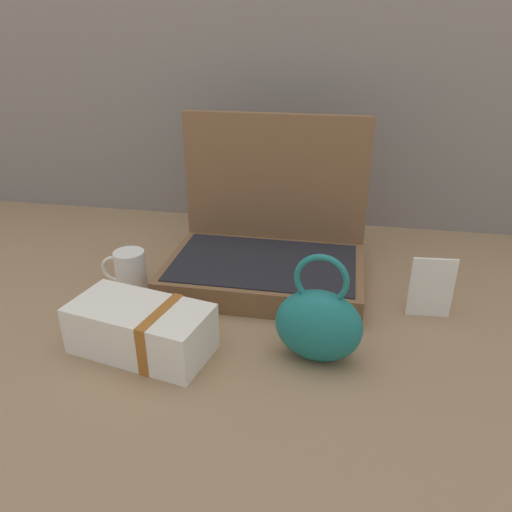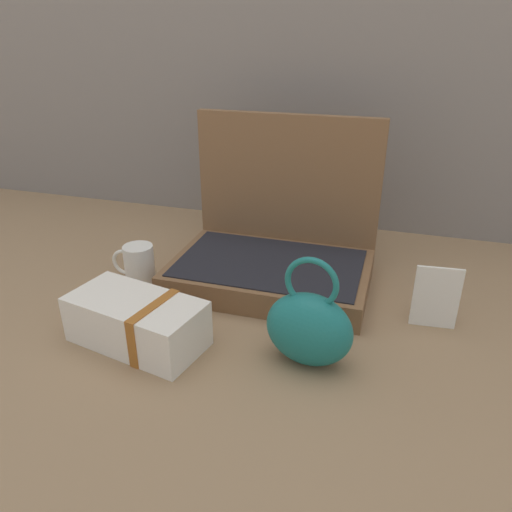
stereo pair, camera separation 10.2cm
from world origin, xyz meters
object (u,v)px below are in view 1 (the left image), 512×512
at_px(cream_toiletry_bag, 143,329).
at_px(info_card_left, 431,288).
at_px(teal_pouch_handbag, 319,324).
at_px(coffee_mug, 130,270).
at_px(open_suitcase, 268,245).

xyz_separation_m(cream_toiletry_bag, info_card_left, (0.56, 0.23, 0.02)).
bearing_deg(teal_pouch_handbag, info_card_left, 40.79).
bearing_deg(coffee_mug, cream_toiletry_bag, -60.85).
height_order(open_suitcase, info_card_left, open_suitcase).
bearing_deg(info_card_left, cream_toiletry_bag, -162.12).
xyz_separation_m(coffee_mug, info_card_left, (0.68, 0.00, 0.02)).
bearing_deg(cream_toiletry_bag, open_suitcase, 62.45).
height_order(open_suitcase, cream_toiletry_bag, open_suitcase).
xyz_separation_m(cream_toiletry_bag, coffee_mug, (-0.13, 0.23, -0.00)).
bearing_deg(coffee_mug, open_suitcase, 22.11).
xyz_separation_m(open_suitcase, coffee_mug, (-0.31, -0.13, -0.04)).
bearing_deg(teal_pouch_handbag, open_suitcase, 114.97).
distance_m(teal_pouch_handbag, coffee_mug, 0.50).
distance_m(cream_toiletry_bag, info_card_left, 0.60).
bearing_deg(teal_pouch_handbag, cream_toiletry_bag, -173.69).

